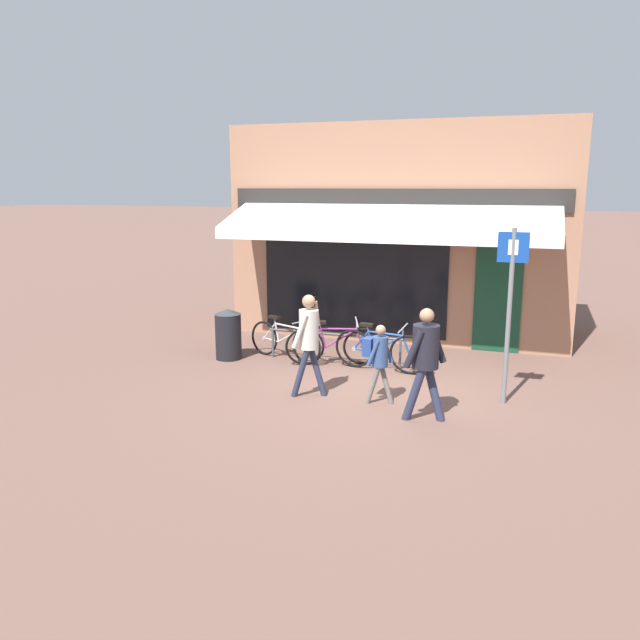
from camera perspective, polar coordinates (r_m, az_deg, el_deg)
ground_plane at (r=10.35m, az=4.63°, el=-6.09°), size 160.00×160.00×0.00m
shop_front at (r=14.30m, az=7.84°, el=8.11°), size 7.18×4.46×4.50m
bike_rack_rail at (r=11.54m, az=1.32°, el=-1.76°), size 2.58×0.04×0.57m
bicycle_silver at (r=11.83m, az=-3.25°, el=-1.89°), size 1.65×0.69×0.81m
bicycle_purple at (r=11.40m, az=1.24°, el=-2.31°), size 1.71×0.78×0.88m
bicycle_blue at (r=11.09m, az=5.59°, el=-2.76°), size 1.76×0.52×0.88m
pedestrian_adult at (r=9.60m, az=-1.03°, el=-1.26°), size 0.54×0.52×1.63m
pedestrian_child at (r=9.38m, az=5.35°, el=-3.12°), size 0.48×0.35×1.23m
pedestrian_second_adult at (r=8.74m, az=9.63°, el=-3.01°), size 0.61×0.51×1.62m
litter_bin at (r=11.95m, az=-8.39°, el=-1.26°), size 0.50×0.50×0.97m
parking_sign at (r=9.56m, az=16.98°, el=1.85°), size 0.44×0.07×2.65m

